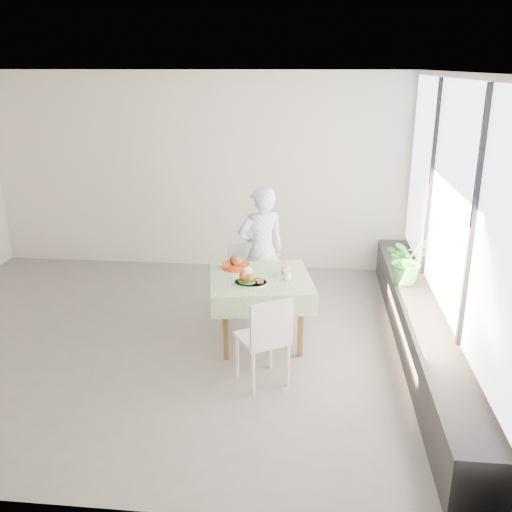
# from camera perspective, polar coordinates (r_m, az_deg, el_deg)

# --- Properties ---
(floor) EXTENTS (6.00, 6.00, 0.00)m
(floor) POSITION_cam_1_polar(r_m,az_deg,el_deg) (6.42, -9.87, -8.20)
(floor) COLOR #615E5C
(floor) RESTS_ON ground
(ceiling) EXTENTS (6.00, 6.00, 0.00)m
(ceiling) POSITION_cam_1_polar(r_m,az_deg,el_deg) (5.75, -11.48, 17.61)
(ceiling) COLOR white
(ceiling) RESTS_ON ground
(wall_back) EXTENTS (6.00, 0.02, 2.80)m
(wall_back) POSITION_cam_1_polar(r_m,az_deg,el_deg) (8.30, -5.81, 8.35)
(wall_back) COLOR silver
(wall_back) RESTS_ON ground
(wall_front) EXTENTS (6.00, 0.02, 2.80)m
(wall_front) POSITION_cam_1_polar(r_m,az_deg,el_deg) (3.73, -21.30, -5.87)
(wall_front) COLOR silver
(wall_front) RESTS_ON ground
(wall_right) EXTENTS (0.02, 5.00, 2.80)m
(wall_right) POSITION_cam_1_polar(r_m,az_deg,el_deg) (5.84, 18.94, 3.07)
(wall_right) COLOR silver
(wall_right) RESTS_ON ground
(window_pane) EXTENTS (0.01, 4.80, 2.18)m
(window_pane) POSITION_cam_1_polar(r_m,az_deg,el_deg) (5.78, 18.91, 5.47)
(window_pane) COLOR #D1E0F9
(window_pane) RESTS_ON ground
(window_ledge) EXTENTS (0.40, 4.80, 0.50)m
(window_ledge) POSITION_cam_1_polar(r_m,az_deg,el_deg) (6.19, 16.02, -7.14)
(window_ledge) COLOR black
(window_ledge) RESTS_ON ground
(cafe_table) EXTENTS (1.21, 1.21, 0.74)m
(cafe_table) POSITION_cam_1_polar(r_m,az_deg,el_deg) (6.10, 0.42, -4.59)
(cafe_table) COLOR brown
(cafe_table) RESTS_ON ground
(chair_far) EXTENTS (0.53, 0.53, 0.81)m
(chair_far) POSITION_cam_1_polar(r_m,az_deg,el_deg) (6.98, -0.75, -3.37)
(chair_far) COLOR white
(chair_far) RESTS_ON ground
(chair_near) EXTENTS (0.57, 0.57, 0.89)m
(chair_near) POSITION_cam_1_polar(r_m,az_deg,el_deg) (5.42, 0.70, -9.94)
(chair_near) COLOR white
(chair_near) RESTS_ON ground
(diner) EXTENTS (0.68, 0.59, 1.56)m
(diner) POSITION_cam_1_polar(r_m,az_deg,el_deg) (6.69, 0.53, 0.48)
(diner) COLOR #8FC3E5
(diner) RESTS_ON ground
(main_dish) EXTENTS (0.34, 0.34, 0.18)m
(main_dish) POSITION_cam_1_polar(r_m,az_deg,el_deg) (5.80, -0.73, -2.26)
(main_dish) COLOR white
(main_dish) RESTS_ON cafe_table
(juice_cup_orange) EXTENTS (0.09, 0.09, 0.26)m
(juice_cup_orange) POSITION_cam_1_polar(r_m,az_deg,el_deg) (6.07, 2.92, -1.28)
(juice_cup_orange) COLOR white
(juice_cup_orange) RESTS_ON cafe_table
(juice_cup_lemonade) EXTENTS (0.09, 0.09, 0.24)m
(juice_cup_lemonade) POSITION_cam_1_polar(r_m,az_deg,el_deg) (5.91, 3.12, -1.88)
(juice_cup_lemonade) COLOR white
(juice_cup_lemonade) RESTS_ON cafe_table
(second_dish) EXTENTS (0.30, 0.30, 0.14)m
(second_dish) POSITION_cam_1_polar(r_m,az_deg,el_deg) (6.25, -2.03, -0.85)
(second_dish) COLOR #BD3A13
(second_dish) RESTS_ON cafe_table
(potted_plant) EXTENTS (0.67, 0.65, 0.56)m
(potted_plant) POSITION_cam_1_polar(r_m,az_deg,el_deg) (6.65, 14.86, -0.29)
(potted_plant) COLOR #2C8533
(potted_plant) RESTS_ON window_ledge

